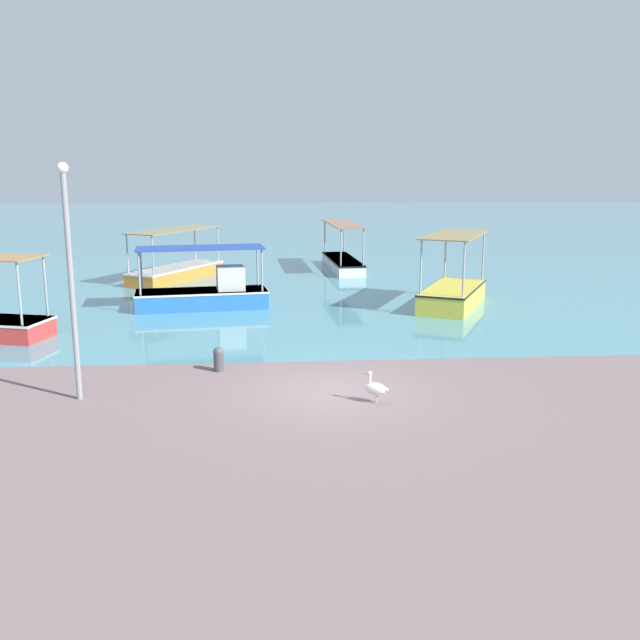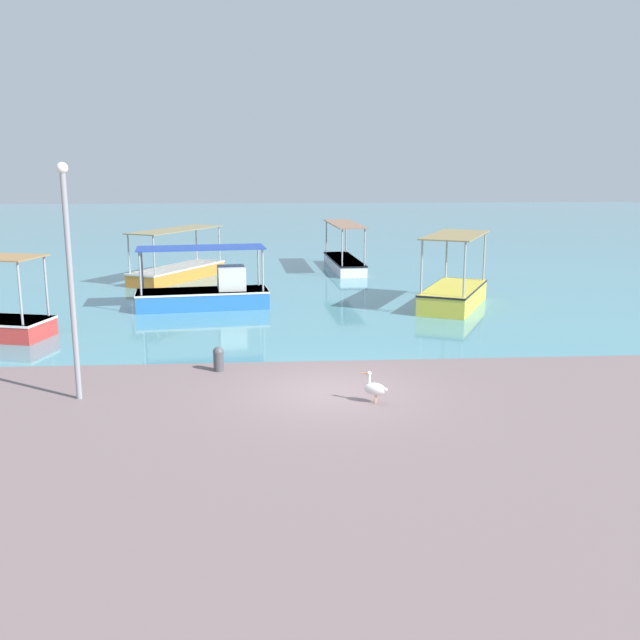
# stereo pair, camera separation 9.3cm
# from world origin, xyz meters

# --- Properties ---
(ground) EXTENTS (120.00, 120.00, 0.00)m
(ground) POSITION_xyz_m (0.00, 0.00, 0.00)
(ground) COLOR slate
(harbor_water) EXTENTS (110.00, 90.00, 0.00)m
(harbor_water) POSITION_xyz_m (0.00, 48.00, 0.00)
(harbor_water) COLOR teal
(harbor_water) RESTS_ON ground
(fishing_boat_center) EXTENTS (1.91, 6.68, 2.60)m
(fishing_boat_center) POSITION_xyz_m (2.62, 22.18, 0.51)
(fishing_boat_center) COLOR white
(fishing_boat_center) RESTS_ON harbor_water
(fishing_boat_far_left) EXTENTS (3.95, 5.35, 3.03)m
(fishing_boat_far_left) POSITION_xyz_m (6.08, 11.02, 0.60)
(fishing_boat_far_left) COLOR gold
(fishing_boat_far_left) RESTS_ON harbor_water
(fishing_boat_outer) EXTENTS (4.57, 6.28, 2.61)m
(fishing_boat_outer) POSITION_xyz_m (-6.34, 19.10, 0.52)
(fishing_boat_outer) COLOR orange
(fishing_boat_outer) RESTS_ON harbor_water
(fishing_boat_near_right) EXTENTS (5.60, 2.59, 2.53)m
(fishing_boat_near_right) POSITION_xyz_m (-4.20, 11.59, 0.63)
(fishing_boat_near_right) COLOR blue
(fishing_boat_near_right) RESTS_ON harbor_water
(pelican) EXTENTS (0.76, 0.50, 0.80)m
(pelican) POSITION_xyz_m (1.04, -0.94, 0.38)
(pelican) COLOR #E0997A
(pelican) RESTS_ON ground
(lamp_post) EXTENTS (0.28, 0.28, 5.90)m
(lamp_post) POSITION_xyz_m (-6.43, -0.11, 3.31)
(lamp_post) COLOR gray
(lamp_post) RESTS_ON ground
(mooring_bollard) EXTENTS (0.31, 0.31, 0.72)m
(mooring_bollard) POSITION_xyz_m (-3.05, 2.16, 0.38)
(mooring_bollard) COLOR #47474C
(mooring_bollard) RESTS_ON ground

